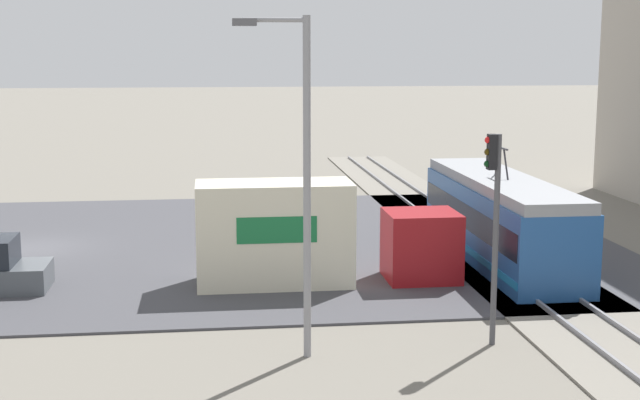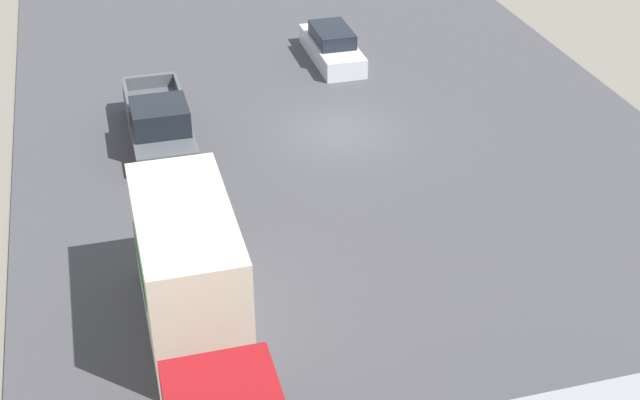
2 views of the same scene
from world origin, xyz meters
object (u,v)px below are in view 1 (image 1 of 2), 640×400
Objects in this scene: box_truck at (311,236)px; traffic_light_pole at (494,211)px; light_rail_tram at (500,220)px; street_lamp_near_crossing at (300,167)px.

traffic_light_pole is at bearing 31.23° from box_truck.
light_rail_tram reaches higher than box_truck.
box_truck is at bearing -148.77° from traffic_light_pole.
traffic_light_pole is at bearing -19.66° from light_rail_tram.
traffic_light_pole is (6.92, 4.20, 2.03)m from box_truck.
light_rail_tram is 13.51m from street_lamp_near_crossing.
light_rail_tram is 1.33× the size of box_truck.
street_lamp_near_crossing reaches higher than light_rail_tram.
light_rail_tram is 7.98m from box_truck.
traffic_light_pole reaches higher than box_truck.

